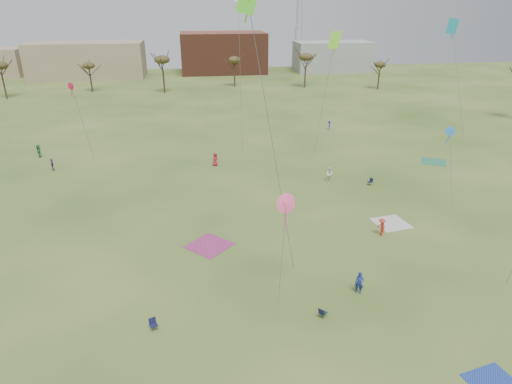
{
  "coord_description": "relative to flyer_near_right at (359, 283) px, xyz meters",
  "views": [
    {
      "loc": [
        -4.95,
        -22.73,
        20.93
      ],
      "look_at": [
        0.0,
        12.0,
        5.5
      ],
      "focal_mm": 30.61,
      "sensor_mm": 36.0,
      "label": 1
    }
  ],
  "objects": [
    {
      "name": "camp_chair_left",
      "position": [
        -15.51,
        -2.01,
        -0.67
      ],
      "size": [
        0.67,
        0.69,
        0.87
      ],
      "rotation": [
        0.0,
        0.0,
        0.39
      ],
      "color": "#15173A",
      "rests_on": "ground"
    },
    {
      "name": "flyer_far_b",
      "position": [
        -9.43,
        30.27,
        -0.01
      ],
      "size": [
        1.07,
        0.95,
        1.84
      ],
      "primitive_type": "imported",
      "rotation": [
        0.0,
        0.0,
        0.51
      ],
      "color": "#B01E2B",
      "rests_on": "ground"
    },
    {
      "name": "spectator_mid_e",
      "position": [
        4.47,
        22.54,
        0.0
      ],
      "size": [
        1.1,
        0.99,
        1.88
      ],
      "primitive_type": "imported",
      "rotation": [
        0.0,
        0.0,
        5.92
      ],
      "color": "white",
      "rests_on": "ground"
    },
    {
      "name": "building_grey",
      "position": [
        33.08,
        114.13,
        3.57
      ],
      "size": [
        24.0,
        12.0,
        9.0
      ],
      "primitive_type": "cube",
      "color": "gray",
      "rests_on": "ground"
    },
    {
      "name": "spectator_mid_d",
      "position": [
        -31.12,
        31.48,
        -0.1
      ],
      "size": [
        0.57,
        1.03,
        1.66
      ],
      "primitive_type": "imported",
      "rotation": [
        0.0,
        0.0,
        1.75
      ],
      "color": "#843D93",
      "rests_on": "ground"
    },
    {
      "name": "building_tan",
      "position": [
        -41.92,
        111.13,
        4.07
      ],
      "size": [
        32.0,
        14.0,
        10.0
      ],
      "primitive_type": "cube",
      "color": "#937F60",
      "rests_on": "ground"
    },
    {
      "name": "flyer_far_c",
      "position": [
        11.5,
        45.93,
        -0.15
      ],
      "size": [
        0.94,
        1.16,
        1.57
      ],
      "primitive_type": "imported",
      "rotation": [
        0.0,
        0.0,
        4.3
      ],
      "color": "navy",
      "rests_on": "ground"
    },
    {
      "name": "flyer_mid_b",
      "position": [
        5.38,
        8.46,
        -0.04
      ],
      "size": [
        0.74,
        1.2,
        1.79
      ],
      "primitive_type": "imported",
      "rotation": [
        0.0,
        0.0,
        4.78
      ],
      "color": "red",
      "rests_on": "ground"
    },
    {
      "name": "kites_aloft",
      "position": [
        -3.02,
        22.33,
        15.72
      ],
      "size": [
        69.16,
        54.05,
        21.33
      ],
      "color": "#6FCF22",
      "rests_on": "ground"
    },
    {
      "name": "ground",
      "position": [
        -6.92,
        -3.87,
        -0.93
      ],
      "size": [
        260.0,
        260.0,
        0.0
      ],
      "primitive_type": "plane",
      "color": "#345219",
      "rests_on": "ground"
    },
    {
      "name": "flyer_far_a",
      "position": [
        -34.61,
        37.58,
        -0.01
      ],
      "size": [
        1.01,
        1.8,
        1.85
      ],
      "primitive_type": "imported",
      "rotation": [
        0.0,
        0.0,
        1.86
      ],
      "color": "#2B8142",
      "rests_on": "ground"
    },
    {
      "name": "blanket_olive",
      "position": [
        21.26,
        27.47,
        -0.93
      ],
      "size": [
        4.45,
        4.45,
        0.03
      ],
      "primitive_type": "cube",
      "rotation": [
        0.0,
        0.0,
        1.06
      ],
      "color": "#2D7E56",
      "rests_on": "ground"
    },
    {
      "name": "radio_tower",
      "position": [
        23.08,
        121.13,
        18.28
      ],
      "size": [
        1.51,
        1.72,
        41.0
      ],
      "color": "#9EA3A8",
      "rests_on": "ground"
    },
    {
      "name": "blanket_plum",
      "position": [
        -11.21,
        8.84,
        -0.93
      ],
      "size": [
        4.93,
        4.93,
        0.03
      ],
      "primitive_type": "cube",
      "rotation": [
        0.0,
        0.0,
        2.34
      ],
      "color": "#A2326E",
      "rests_on": "ground"
    },
    {
      "name": "camp_chair_right",
      "position": [
        9.11,
        20.65,
        -0.67
      ],
      "size": [
        0.72,
        0.7,
        0.87
      ],
      "rotation": [
        0.0,
        0.0,
        5.21
      ],
      "color": "#131334",
      "rests_on": "ground"
    },
    {
      "name": "camp_chair_center",
      "position": [
        -3.58,
        -2.42,
        -0.67
      ],
      "size": [
        0.74,
        0.74,
        0.87
      ],
      "rotation": [
        0.0,
        0.0,
        2.3
      ],
      "color": "#141E37",
      "rests_on": "ground"
    },
    {
      "name": "flyer_near_right",
      "position": [
        0.0,
        0.0,
        0.0
      ],
      "size": [
        0.81,
        0.7,
        1.87
      ],
      "primitive_type": "imported",
      "rotation": [
        0.0,
        0.0,
        5.82
      ],
      "color": "navy",
      "rests_on": "ground"
    },
    {
      "name": "building_brick",
      "position": [
        -1.92,
        116.13,
        5.07
      ],
      "size": [
        26.0,
        16.0,
        12.0
      ],
      "primitive_type": "cube",
      "color": "brown",
      "rests_on": "ground"
    },
    {
      "name": "blanket_cream",
      "position": [
        7.47,
        10.64,
        -0.93
      ],
      "size": [
        3.69,
        3.69,
        0.03
      ],
      "primitive_type": "cube",
      "rotation": [
        0.0,
        0.0,
        0.17
      ],
      "color": "silver",
      "rests_on": "ground"
    },
    {
      "name": "tree_line",
      "position": [
        -9.76,
        75.25,
        6.15
      ],
      "size": [
        117.44,
        49.32,
        8.91
      ],
      "color": "#3A2B1E",
      "rests_on": "ground"
    }
  ]
}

